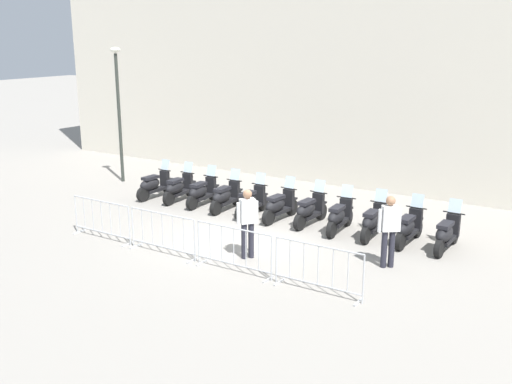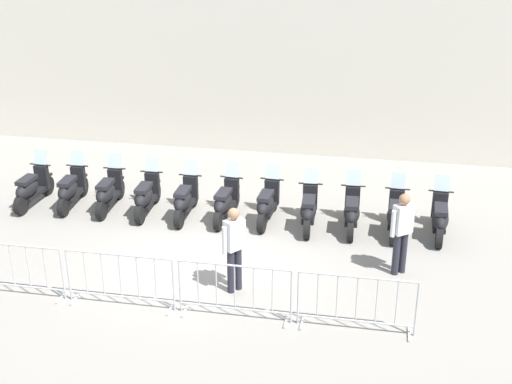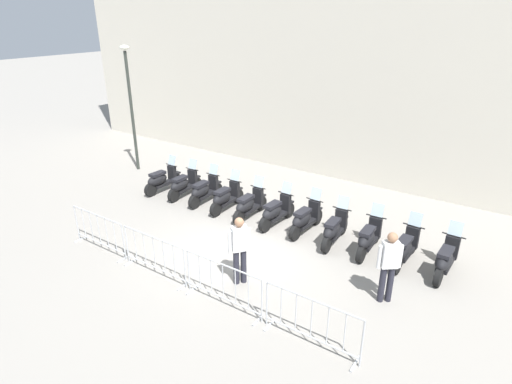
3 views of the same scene
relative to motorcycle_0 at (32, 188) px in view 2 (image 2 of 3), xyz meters
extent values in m
plane|color=gray|center=(4.54, -2.56, -0.45)|extent=(120.00, 120.00, 0.00)
cylinder|color=black|center=(0.12, 0.69, -0.21)|extent=(0.22, 0.50, 0.48)
cylinder|color=black|center=(-0.10, -0.53, -0.21)|extent=(0.22, 0.50, 0.48)
cube|color=black|center=(0.01, 0.08, -0.17)|extent=(0.43, 0.90, 0.10)
ellipsoid|color=black|center=(-0.04, -0.20, 0.07)|extent=(0.50, 0.89, 0.40)
cube|color=black|center=(-0.03, -0.16, 0.29)|extent=(0.38, 0.64, 0.10)
cube|color=black|center=(0.09, 0.51, 0.10)|extent=(0.36, 0.20, 0.60)
cylinder|color=black|center=(0.09, 0.51, 0.43)|extent=(0.56, 0.14, 0.04)
cube|color=silver|center=(0.10, 0.55, 0.61)|extent=(0.34, 0.19, 0.35)
cube|color=black|center=(0.12, 0.69, 0.06)|extent=(0.25, 0.35, 0.06)
cylinder|color=black|center=(1.04, 0.67, -0.21)|extent=(0.18, 0.49, 0.48)
cylinder|color=black|center=(0.94, -0.57, -0.21)|extent=(0.18, 0.49, 0.48)
cube|color=black|center=(0.99, 0.05, -0.17)|extent=(0.35, 0.89, 0.10)
ellipsoid|color=black|center=(0.97, -0.23, 0.07)|extent=(0.43, 0.87, 0.40)
cube|color=black|center=(0.97, -0.20, 0.29)|extent=(0.33, 0.62, 0.10)
cube|color=black|center=(1.03, 0.48, 0.10)|extent=(0.35, 0.17, 0.60)
cylinder|color=black|center=(1.03, 0.48, 0.43)|extent=(0.56, 0.08, 0.04)
cube|color=silver|center=(1.03, 0.53, 0.61)|extent=(0.33, 0.17, 0.35)
cube|color=black|center=(1.04, 0.67, 0.06)|extent=(0.23, 0.34, 0.06)
cylinder|color=black|center=(2.01, 0.53, -0.21)|extent=(0.19, 0.49, 0.48)
cylinder|color=black|center=(1.89, -0.70, -0.21)|extent=(0.19, 0.49, 0.48)
cube|color=black|center=(1.95, -0.09, -0.17)|extent=(0.37, 0.89, 0.10)
ellipsoid|color=black|center=(1.92, -0.36, 0.07)|extent=(0.44, 0.87, 0.40)
cube|color=black|center=(1.92, -0.33, 0.29)|extent=(0.34, 0.63, 0.10)
cube|color=black|center=(1.99, 0.34, 0.10)|extent=(0.35, 0.17, 0.60)
cylinder|color=black|center=(1.99, 0.34, 0.43)|extent=(0.56, 0.09, 0.04)
cube|color=silver|center=(2.00, 0.39, 0.61)|extent=(0.33, 0.17, 0.35)
cube|color=black|center=(2.01, 0.53, 0.06)|extent=(0.23, 0.34, 0.06)
cylinder|color=black|center=(2.97, 0.35, -0.21)|extent=(0.19, 0.49, 0.48)
cylinder|color=black|center=(2.84, -0.89, -0.21)|extent=(0.19, 0.49, 0.48)
cube|color=black|center=(2.90, -0.27, -0.17)|extent=(0.37, 0.89, 0.10)
ellipsoid|color=black|center=(2.87, -0.55, 0.07)|extent=(0.45, 0.87, 0.40)
cube|color=black|center=(2.87, -0.52, 0.29)|extent=(0.34, 0.63, 0.10)
cube|color=black|center=(2.95, 0.16, 0.10)|extent=(0.35, 0.18, 0.60)
cylinder|color=black|center=(2.95, 0.16, 0.43)|extent=(0.56, 0.10, 0.04)
cube|color=silver|center=(2.95, 0.21, 0.61)|extent=(0.33, 0.17, 0.35)
cube|color=black|center=(2.97, 0.35, 0.06)|extent=(0.23, 0.34, 0.06)
cylinder|color=black|center=(3.94, 0.17, -0.21)|extent=(0.20, 0.49, 0.48)
cylinder|color=black|center=(3.77, -1.06, -0.21)|extent=(0.20, 0.49, 0.48)
cube|color=black|center=(3.86, -0.45, -0.17)|extent=(0.39, 0.90, 0.10)
ellipsoid|color=black|center=(3.82, -0.73, 0.07)|extent=(0.47, 0.88, 0.40)
cube|color=black|center=(3.82, -0.69, 0.29)|extent=(0.36, 0.63, 0.10)
cube|color=black|center=(3.91, -0.02, 0.10)|extent=(0.36, 0.18, 0.60)
cylinder|color=black|center=(3.91, -0.02, 0.43)|extent=(0.56, 0.11, 0.04)
cube|color=silver|center=(3.92, 0.03, 0.61)|extent=(0.34, 0.18, 0.35)
cube|color=black|center=(3.94, 0.17, 0.06)|extent=(0.24, 0.34, 0.06)
cylinder|color=black|center=(4.95, 0.08, -0.21)|extent=(0.24, 0.50, 0.48)
cylinder|color=black|center=(4.69, -1.14, -0.21)|extent=(0.24, 0.50, 0.48)
cube|color=black|center=(4.82, -0.53, -0.17)|extent=(0.45, 0.91, 0.10)
ellipsoid|color=black|center=(4.76, -0.80, 0.07)|extent=(0.52, 0.90, 0.40)
cube|color=black|center=(4.77, -0.77, 0.29)|extent=(0.40, 0.64, 0.10)
cube|color=black|center=(4.91, -0.11, 0.10)|extent=(0.36, 0.21, 0.60)
cylinder|color=black|center=(4.91, -0.11, 0.43)|extent=(0.56, 0.15, 0.04)
cube|color=silver|center=(4.92, -0.06, 0.61)|extent=(0.34, 0.20, 0.35)
cube|color=black|center=(4.95, 0.08, 0.06)|extent=(0.26, 0.35, 0.06)
cylinder|color=black|center=(5.91, 0.01, -0.21)|extent=(0.23, 0.50, 0.48)
cylinder|color=black|center=(5.67, -1.21, -0.21)|extent=(0.23, 0.50, 0.48)
cube|color=black|center=(5.79, -0.60, -0.17)|extent=(0.44, 0.91, 0.10)
ellipsoid|color=black|center=(5.74, -0.87, 0.07)|extent=(0.51, 0.89, 0.40)
cube|color=black|center=(5.74, -0.84, 0.29)|extent=(0.39, 0.64, 0.10)
cube|color=black|center=(5.87, -0.17, 0.10)|extent=(0.36, 0.20, 0.60)
cylinder|color=black|center=(5.87, -0.17, 0.43)|extent=(0.56, 0.14, 0.04)
cube|color=silver|center=(5.88, -0.12, 0.61)|extent=(0.34, 0.20, 0.35)
cube|color=black|center=(5.91, 0.01, 0.06)|extent=(0.26, 0.35, 0.06)
cylinder|color=black|center=(6.79, -0.23, -0.21)|extent=(0.18, 0.49, 0.48)
cylinder|color=black|center=(6.68, -1.46, -0.21)|extent=(0.18, 0.49, 0.48)
cube|color=black|center=(6.74, -0.85, -0.17)|extent=(0.35, 0.89, 0.10)
ellipsoid|color=black|center=(6.71, -1.13, 0.07)|extent=(0.43, 0.87, 0.40)
cube|color=black|center=(6.71, -1.09, 0.29)|extent=(0.33, 0.62, 0.10)
cube|color=black|center=(6.77, -0.41, 0.10)|extent=(0.35, 0.17, 0.60)
cylinder|color=black|center=(6.77, -0.41, 0.43)|extent=(0.56, 0.08, 0.04)
cube|color=silver|center=(6.78, -0.37, 0.61)|extent=(0.33, 0.17, 0.35)
cube|color=black|center=(6.79, -0.23, 0.06)|extent=(0.23, 0.34, 0.06)
cylinder|color=black|center=(7.77, -0.31, -0.21)|extent=(0.19, 0.49, 0.48)
cylinder|color=black|center=(7.64, -1.54, -0.21)|extent=(0.19, 0.49, 0.48)
cube|color=black|center=(7.70, -0.92, -0.17)|extent=(0.37, 0.89, 0.10)
ellipsoid|color=black|center=(7.67, -1.20, 0.07)|extent=(0.45, 0.87, 0.40)
cube|color=black|center=(7.68, -1.17, 0.29)|extent=(0.34, 0.63, 0.10)
cube|color=black|center=(7.75, -0.49, 0.10)|extent=(0.35, 0.18, 0.60)
cylinder|color=black|center=(7.75, -0.49, 0.43)|extent=(0.56, 0.10, 0.04)
cube|color=silver|center=(7.75, -0.44, 0.61)|extent=(0.33, 0.17, 0.35)
cube|color=black|center=(7.77, -0.31, 0.06)|extent=(0.23, 0.34, 0.06)
cylinder|color=black|center=(8.77, -0.44, -0.21)|extent=(0.22, 0.50, 0.48)
cylinder|color=black|center=(8.55, -1.66, -0.21)|extent=(0.22, 0.50, 0.48)
cube|color=black|center=(8.66, -1.05, -0.17)|extent=(0.43, 0.90, 0.10)
ellipsoid|color=black|center=(8.61, -1.32, 0.07)|extent=(0.50, 0.89, 0.40)
cube|color=black|center=(8.62, -1.29, 0.29)|extent=(0.38, 0.64, 0.10)
cube|color=black|center=(8.74, -0.62, 0.10)|extent=(0.36, 0.20, 0.60)
cylinder|color=black|center=(8.74, -0.62, 0.43)|extent=(0.56, 0.14, 0.04)
cube|color=silver|center=(8.75, -0.57, 0.61)|extent=(0.34, 0.19, 0.35)
cube|color=black|center=(8.77, -0.44, 0.06)|extent=(0.25, 0.35, 0.06)
cylinder|color=black|center=(9.74, -0.54, -0.21)|extent=(0.22, 0.50, 0.48)
cylinder|color=black|center=(9.52, -1.76, -0.21)|extent=(0.22, 0.50, 0.48)
cube|color=black|center=(9.63, -1.15, -0.17)|extent=(0.43, 0.90, 0.10)
ellipsoid|color=black|center=(9.58, -1.43, 0.07)|extent=(0.50, 0.89, 0.40)
cube|color=black|center=(9.59, -1.40, 0.29)|extent=(0.38, 0.64, 0.10)
cube|color=black|center=(9.70, -0.73, 0.10)|extent=(0.36, 0.20, 0.60)
cylinder|color=black|center=(9.70, -0.73, 0.43)|extent=(0.56, 0.13, 0.04)
cube|color=silver|center=(9.71, -0.68, 0.61)|extent=(0.34, 0.19, 0.35)
cube|color=black|center=(9.74, -0.54, 0.06)|extent=(0.25, 0.35, 0.06)
cube|color=#B2B5B7|center=(2.01, -4.19, -0.43)|extent=(0.10, 0.44, 0.04)
cylinder|color=#B2B5B7|center=(2.09, -4.20, 0.07)|extent=(0.04, 0.04, 1.05)
cylinder|color=#B2B5B7|center=(1.09, -4.06, 0.60)|extent=(2.01, 0.31, 0.04)
cylinder|color=#B2B5B7|center=(1.09, -4.06, -0.27)|extent=(2.01, 0.31, 0.04)
cylinder|color=#B2B5B7|center=(1.09, -4.06, 0.16)|extent=(0.02, 0.02, 0.87)
cylinder|color=#B2B5B7|center=(1.43, -4.10, 0.16)|extent=(0.02, 0.02, 0.87)
cylinder|color=#B2B5B7|center=(1.76, -4.15, 0.16)|extent=(0.02, 0.02, 0.87)
cube|color=#B2B5B7|center=(2.29, -4.22, -0.43)|extent=(0.10, 0.44, 0.04)
cube|color=#B2B5B7|center=(4.13, -4.48, -0.43)|extent=(0.10, 0.44, 0.04)
cylinder|color=#B2B5B7|center=(2.21, -4.21, 0.07)|extent=(0.04, 0.04, 1.05)
cylinder|color=#B2B5B7|center=(4.21, -4.49, 0.07)|extent=(0.04, 0.04, 1.05)
cylinder|color=#B2B5B7|center=(3.21, -4.35, 0.60)|extent=(2.01, 0.31, 0.04)
cylinder|color=#B2B5B7|center=(3.21, -4.35, -0.27)|extent=(2.01, 0.31, 0.04)
cylinder|color=#B2B5B7|center=(2.55, -4.26, 0.16)|extent=(0.02, 0.02, 0.87)
cylinder|color=#B2B5B7|center=(2.88, -4.30, 0.16)|extent=(0.02, 0.02, 0.87)
cylinder|color=#B2B5B7|center=(3.21, -4.35, 0.16)|extent=(0.02, 0.02, 0.87)
cylinder|color=#B2B5B7|center=(3.55, -4.40, 0.16)|extent=(0.02, 0.02, 0.87)
cylinder|color=#B2B5B7|center=(3.88, -4.44, 0.16)|extent=(0.02, 0.02, 0.87)
cube|color=#B2B5B7|center=(4.41, -4.52, -0.43)|extent=(0.10, 0.44, 0.04)
cube|color=#B2B5B7|center=(6.25, -4.77, -0.43)|extent=(0.10, 0.44, 0.04)
cylinder|color=#B2B5B7|center=(4.33, -4.51, 0.07)|extent=(0.04, 0.04, 1.05)
cylinder|color=#B2B5B7|center=(6.33, -4.78, 0.07)|extent=(0.04, 0.04, 1.05)
cylinder|color=#B2B5B7|center=(5.33, -4.64, 0.60)|extent=(2.01, 0.31, 0.04)
cylinder|color=#B2B5B7|center=(5.33, -4.64, -0.27)|extent=(2.01, 0.31, 0.04)
cylinder|color=#B2B5B7|center=(4.67, -4.55, 0.16)|extent=(0.02, 0.02, 0.87)
cylinder|color=#B2B5B7|center=(5.00, -4.60, 0.16)|extent=(0.02, 0.02, 0.87)
cylinder|color=#B2B5B7|center=(5.33, -4.64, 0.16)|extent=(0.02, 0.02, 0.87)
cylinder|color=#B2B5B7|center=(5.67, -4.69, 0.16)|extent=(0.02, 0.02, 0.87)
cylinder|color=#B2B5B7|center=(6.00, -4.74, 0.16)|extent=(0.02, 0.02, 0.87)
cube|color=#B2B5B7|center=(6.53, -4.81, -0.43)|extent=(0.10, 0.44, 0.04)
cube|color=#B2B5B7|center=(8.38, -5.06, -0.43)|extent=(0.10, 0.44, 0.04)
cylinder|color=#B2B5B7|center=(6.45, -4.80, 0.07)|extent=(0.04, 0.04, 1.05)
cylinder|color=#B2B5B7|center=(8.46, -5.08, 0.07)|extent=(0.04, 0.04, 1.05)
cylinder|color=#B2B5B7|center=(7.45, -4.94, 0.60)|extent=(2.01, 0.31, 0.04)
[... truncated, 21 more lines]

